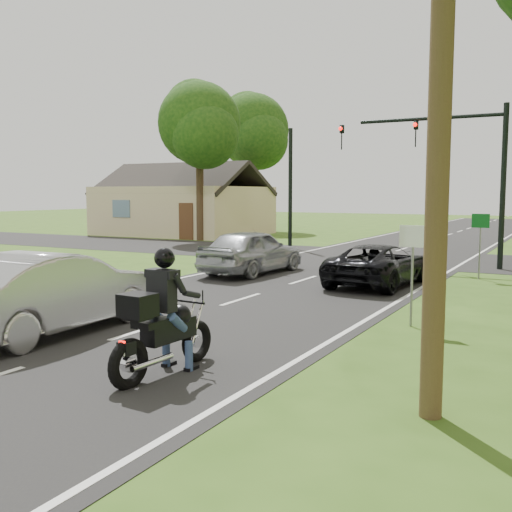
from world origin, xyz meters
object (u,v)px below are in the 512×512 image
(sign_white, at_px, (412,251))
(silver_suv, at_px, (252,251))
(dark_suv, at_px, (379,265))
(silver_sedan, at_px, (53,292))
(motorcycle_rider, at_px, (161,325))
(traffic_signal, at_px, (451,157))
(sign_green, at_px, (480,230))

(sign_white, bearing_deg, silver_suv, 140.97)
(dark_suv, relative_size, silver_sedan, 0.91)
(silver_suv, bearing_deg, dark_suv, 178.40)
(silver_sedan, relative_size, silver_suv, 1.08)
(motorcycle_rider, bearing_deg, silver_suv, 115.80)
(motorcycle_rider, height_order, sign_white, sign_white)
(silver_suv, bearing_deg, silver_sedan, 98.47)
(motorcycle_rider, bearing_deg, dark_suv, 92.29)
(traffic_signal, height_order, sign_white, traffic_signal)
(traffic_signal, relative_size, sign_green, 3.00)
(motorcycle_rider, distance_m, traffic_signal, 16.61)
(traffic_signal, distance_m, sign_green, 4.24)
(silver_sedan, bearing_deg, sign_green, -119.59)
(motorcycle_rider, height_order, traffic_signal, traffic_signal)
(silver_sedan, bearing_deg, motorcycle_rider, 159.71)
(sign_white, bearing_deg, dark_suv, 113.71)
(sign_green, bearing_deg, traffic_signal, 117.38)
(silver_suv, xyz_separation_m, sign_white, (6.91, -5.60, 0.81))
(silver_sedan, height_order, sign_green, sign_green)
(sign_white, distance_m, sign_green, 8.00)
(silver_suv, distance_m, sign_green, 7.55)
(traffic_signal, height_order, sign_green, traffic_signal)
(dark_suv, bearing_deg, sign_white, 117.62)
(dark_suv, height_order, silver_suv, silver_suv)
(motorcycle_rider, distance_m, silver_sedan, 3.86)
(motorcycle_rider, bearing_deg, silver_sedan, 164.98)
(motorcycle_rider, xyz_separation_m, sign_green, (2.71, 13.21, 0.81))
(silver_suv, bearing_deg, traffic_signal, -131.69)
(sign_white, xyz_separation_m, sign_green, (0.20, 8.00, 0.00))
(silver_suv, bearing_deg, motorcycle_rider, 116.14)
(dark_suv, bearing_deg, sign_green, -126.86)
(traffic_signal, xyz_separation_m, sign_green, (1.56, -3.02, -2.54))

